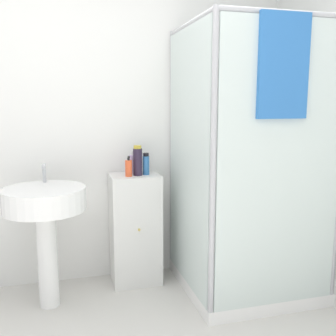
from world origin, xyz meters
TOP-DOWN VIEW (x-y plane):
  - wall_back at (0.00, 1.70)m, footprint 6.40×0.06m
  - shower_enclosure at (1.15, 1.13)m, footprint 0.92×0.95m
  - vanity_cabinet at (0.44, 1.51)m, footprint 0.37×0.32m
  - sink at (-0.21, 1.30)m, footprint 0.54×0.54m
  - soap_dispenser at (0.39, 1.46)m, footprint 0.05×0.05m
  - shampoo_bottle_tall_black at (0.46, 1.48)m, footprint 0.07×0.07m
  - shampoo_bottle_blue at (0.52, 1.49)m, footprint 0.05×0.05m
  - lotion_bottle_white at (0.44, 1.58)m, footprint 0.06×0.06m

SIDE VIEW (x-z plane):
  - vanity_cabinet at x=0.44m, z-range 0.00..0.85m
  - shower_enclosure at x=1.15m, z-range -0.45..1.47m
  - sink at x=-0.21m, z-range 0.18..1.14m
  - soap_dispenser at x=0.39m, z-range 0.83..0.99m
  - lotion_bottle_white at x=0.44m, z-range 0.83..1.01m
  - shampoo_bottle_blue at x=0.52m, z-range 0.84..1.01m
  - shampoo_bottle_tall_black at x=0.46m, z-range 0.84..1.07m
  - wall_back at x=0.00m, z-range 0.00..2.50m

